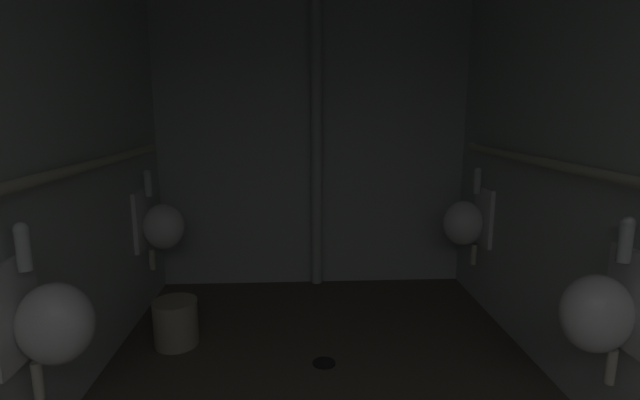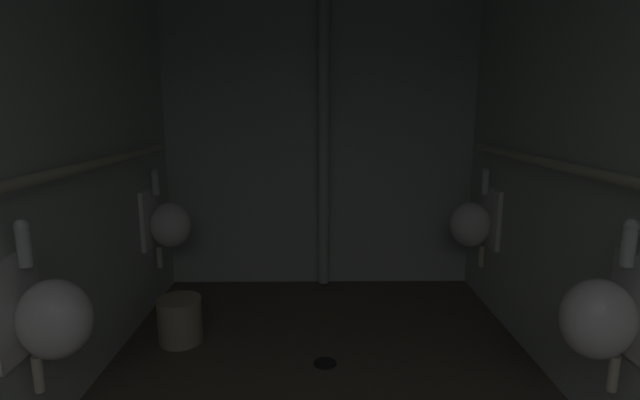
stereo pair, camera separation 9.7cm
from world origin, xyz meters
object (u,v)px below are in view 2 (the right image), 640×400
urinal_right_mid (603,316)px  waste_bin (180,320)px  urinal_left_mid (50,316)px  standpipe_back_wall (324,147)px  floor_drain (325,363)px  urinal_left_far (168,224)px  urinal_right_far (473,223)px

urinal_right_mid → waste_bin: 2.39m
urinal_left_mid → standpipe_back_wall: size_ratio=0.32×
floor_drain → urinal_right_mid: bearing=-34.4°
floor_drain → standpipe_back_wall: bearing=89.3°
urinal_left_mid → urinal_left_far: 1.57m
urinal_left_far → urinal_right_mid: (2.29, -1.59, 0.00)m
urinal_left_far → urinal_right_far: same height
urinal_right_mid → urinal_right_far: size_ratio=1.00×
floor_drain → urinal_right_far: bearing=35.5°
urinal_left_far → standpipe_back_wall: 1.36m
urinal_left_far → standpipe_back_wall: size_ratio=0.32×
urinal_left_far → standpipe_back_wall: bearing=20.9°
urinal_right_mid → waste_bin: bearing=152.9°
urinal_right_far → urinal_left_mid: bearing=-145.8°
urinal_right_mid → waste_bin: size_ratio=2.54×
urinal_right_far → waste_bin: bearing=-166.0°
urinal_right_mid → standpipe_back_wall: (-1.11, 2.04, 0.53)m
urinal_left_mid → urinal_right_mid: (2.29, -0.03, 0.00)m
urinal_left_far → urinal_right_far: size_ratio=1.00×
urinal_right_far → urinal_right_mid: bearing=-90.0°
urinal_right_far → floor_drain: (-1.13, -0.81, -0.66)m
urinal_left_mid → urinal_right_far: (2.29, 1.55, 0.00)m
urinal_left_mid → urinal_left_far: size_ratio=1.00×
urinal_left_mid → urinal_left_far: (0.00, 1.57, 0.00)m
urinal_left_mid → urinal_right_mid: size_ratio=1.00×
urinal_left_far → urinal_right_mid: bearing=-34.8°
standpipe_back_wall → floor_drain: standpipe_back_wall is taller
standpipe_back_wall → urinal_left_mid: bearing=-120.2°
floor_drain → waste_bin: 1.00m
urinal_right_far → waste_bin: size_ratio=2.54×
urinal_left_mid → urinal_right_mid: same height
waste_bin → urinal_left_far: bearing=111.9°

